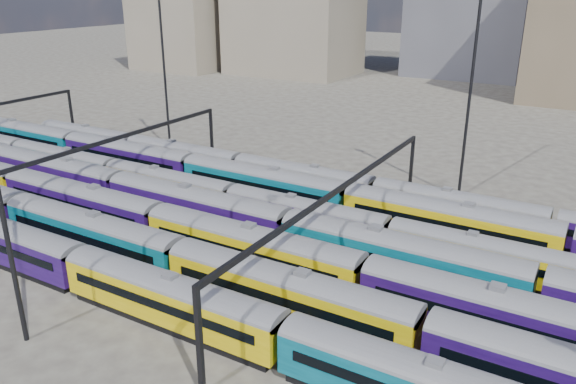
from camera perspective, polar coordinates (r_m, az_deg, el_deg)
The scene contains 11 objects.
ground at distance 57.48m, azimuth -4.01°, elevation -5.21°, with size 500.00×500.00×0.00m, color #3C3833.
rake_1 at distance 43.75m, azimuth -0.11°, elevation -9.86°, with size 107.26×3.14×5.30m.
rake_2 at distance 50.66m, azimuth -3.84°, elevation -5.34°, with size 153.99×3.22×5.42m.
rake_3 at distance 67.48m, azimuth -16.78°, elevation 0.58°, with size 134.62×3.28×5.54m.
rake_4 at distance 58.60m, azimuth 1.70°, elevation -2.08°, with size 130.40×2.73×4.57m.
rake_5 at distance 61.54m, azimuth 6.05°, elevation -0.62°, with size 131.36×3.20×5.40m.
rake_6 at distance 69.43m, azimuth 1.43°, elevation 1.65°, with size 94.99×2.79×4.68m.
gantry_1 at distance 67.79m, azimuth -18.31°, elevation 3.96°, with size 0.35×40.35×8.03m.
gantry_2 at distance 50.19m, azimuth 5.28°, elevation -0.73°, with size 0.35×40.35×8.03m.
mast_1 at distance 88.51m, azimuth -12.53°, elevation 12.95°, with size 1.40×0.50×25.60m.
mast_3 at distance 68.96m, azimuth 18.12°, elevation 10.40°, with size 1.40×0.50×25.60m.
Camera 1 is at (29.61, -42.50, 24.91)m, focal length 35.00 mm.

